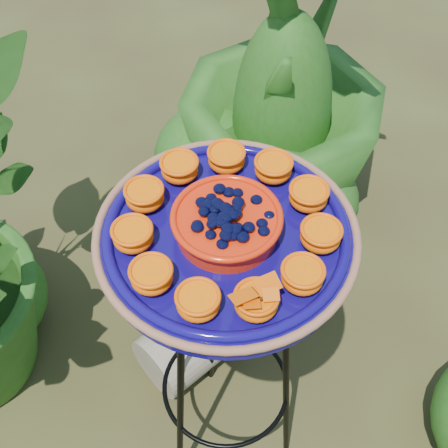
# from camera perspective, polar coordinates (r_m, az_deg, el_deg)

# --- Properties ---
(tripod_stand) EXTENTS (0.35, 0.35, 0.79)m
(tripod_stand) POSITION_cam_1_polar(r_m,az_deg,el_deg) (1.26, 0.19, -10.64)
(tripod_stand) COLOR black
(tripod_stand) RESTS_ON ground
(feeder_dish) EXTENTS (0.49, 0.49, 0.09)m
(feeder_dish) POSITION_cam_1_polar(r_m,az_deg,el_deg) (0.97, 0.24, -0.86)
(feeder_dish) COLOR #0F075C
(feeder_dish) RESTS_ON tripod_stand
(driftwood_log) EXTENTS (0.56, 0.29, 0.18)m
(driftwood_log) POSITION_cam_1_polar(r_m,az_deg,el_deg) (1.74, 0.53, -7.98)
(driftwood_log) COLOR gray
(driftwood_log) RESTS_ON ground
(shrub_back_right) EXTENTS (0.83, 0.83, 1.08)m
(shrub_back_right) POSITION_cam_1_polar(r_m,az_deg,el_deg) (1.75, 5.70, 14.27)
(shrub_back_right) COLOR #204C14
(shrub_back_right) RESTS_ON ground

